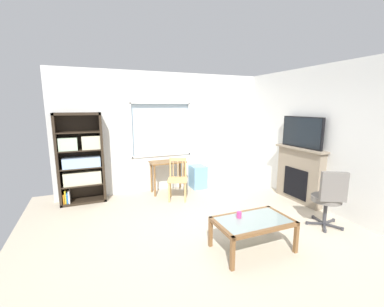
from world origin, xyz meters
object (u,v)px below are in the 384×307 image
object	(u,v)px
bookshelf	(81,160)
tv	(302,132)
wooden_chair	(178,179)
coffee_table	(253,224)
desk_under_window	(168,167)
plastic_drawer_unit	(198,177)
sippy_cup	(239,215)
fireplace	(299,174)
office_chair	(329,196)

from	to	relation	value
bookshelf	tv	xyz separation A→B (m)	(4.26, -1.71, 0.58)
wooden_chair	coffee_table	distance (m)	2.31
desk_under_window	plastic_drawer_unit	bearing A→B (deg)	3.59
tv	sippy_cup	bearing A→B (deg)	-153.73
plastic_drawer_unit	fireplace	xyz separation A→B (m)	(1.63, -1.65, 0.31)
plastic_drawer_unit	coffee_table	xyz separation A→B (m)	(-0.42, -2.86, 0.11)
plastic_drawer_unit	tv	xyz separation A→B (m)	(1.61, -1.65, 1.21)
desk_under_window	wooden_chair	size ratio (longest dim) A/B	0.91
sippy_cup	wooden_chair	bearing A→B (deg)	94.40
coffee_table	sippy_cup	world-z (taller)	sippy_cup
wooden_chair	sippy_cup	size ratio (longest dim) A/B	10.00
wooden_chair	coffee_table	xyz separation A→B (m)	(0.32, -2.29, -0.07)
office_chair	sippy_cup	bearing A→B (deg)	177.90
desk_under_window	coffee_table	world-z (taller)	desk_under_window
plastic_drawer_unit	tv	world-z (taller)	tv
tv	office_chair	distance (m)	1.55
tv	office_chair	size ratio (longest dim) A/B	1.03
plastic_drawer_unit	fireplace	distance (m)	2.34
plastic_drawer_unit	tv	size ratio (longest dim) A/B	0.55
wooden_chair	fireplace	bearing A→B (deg)	-24.71
desk_under_window	plastic_drawer_unit	world-z (taller)	desk_under_window
coffee_table	sippy_cup	size ratio (longest dim) A/B	11.95
plastic_drawer_unit	tv	bearing A→B (deg)	-45.81
coffee_table	sippy_cup	bearing A→B (deg)	138.94
bookshelf	coffee_table	world-z (taller)	bookshelf
fireplace	office_chair	size ratio (longest dim) A/B	1.23
desk_under_window	office_chair	size ratio (longest dim) A/B	0.82
office_chair	wooden_chair	bearing A→B (deg)	130.01
bookshelf	plastic_drawer_unit	size ratio (longest dim) A/B	3.38
tv	sippy_cup	distance (m)	2.62
fireplace	tv	bearing A→B (deg)	180.00
bookshelf	tv	size ratio (longest dim) A/B	1.84
wooden_chair	coffee_table	world-z (taller)	wooden_chair
wooden_chair	office_chair	distance (m)	2.91
wooden_chair	fireplace	distance (m)	2.60
fireplace	tv	distance (m)	0.90
desk_under_window	office_chair	world-z (taller)	office_chair
tv	office_chair	world-z (taller)	tv
plastic_drawer_unit	fireplace	size ratio (longest dim) A/B	0.46
bookshelf	coffee_table	xyz separation A→B (m)	(2.23, -2.92, -0.52)
bookshelf	sippy_cup	world-z (taller)	bookshelf
coffee_table	sippy_cup	xyz separation A→B (m)	(-0.15, 0.13, 0.11)
bookshelf	fireplace	xyz separation A→B (m)	(4.28, -1.71, -0.32)
bookshelf	plastic_drawer_unit	xyz separation A→B (m)	(2.65, -0.06, -0.63)
fireplace	tv	size ratio (longest dim) A/B	1.19
plastic_drawer_unit	tv	distance (m)	2.60
bookshelf	fireplace	size ratio (longest dim) A/B	1.54
office_chair	bookshelf	bearing A→B (deg)	142.97
fireplace	desk_under_window	bearing A→B (deg)	146.50
wooden_chair	coffee_table	bearing A→B (deg)	-82.17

